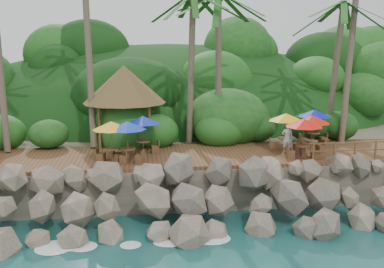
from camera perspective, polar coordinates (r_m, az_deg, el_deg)
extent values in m
plane|color=#19514F|center=(18.49, 2.29, -14.15)|extent=(140.00, 140.00, 0.00)
cube|color=gray|center=(33.29, -2.05, -0.55)|extent=(32.00, 25.20, 2.10)
ellipsoid|color=#143811|center=(40.83, -2.93, 0.19)|extent=(44.80, 28.00, 15.40)
cube|color=brown|center=(23.34, 0.00, -2.89)|extent=(26.00, 5.00, 0.20)
ellipsoid|color=white|center=(18.84, -16.78, -14.05)|extent=(1.20, 0.80, 0.06)
ellipsoid|color=white|center=(18.55, -7.34, -14.05)|extent=(1.20, 0.80, 0.06)
ellipsoid|color=white|center=(18.75, 2.14, -13.68)|extent=(1.20, 0.80, 0.06)
ellipsoid|color=white|center=(19.41, 11.15, -12.99)|extent=(1.20, 0.80, 0.06)
ellipsoid|color=white|center=(20.49, 19.35, -12.09)|extent=(1.20, 0.80, 0.06)
cylinder|color=brown|center=(25.71, -13.63, 13.68)|extent=(0.80, 2.72, 13.50)
cylinder|color=brown|center=(25.49, -0.12, 8.29)|extent=(0.72, 0.78, 8.56)
cylinder|color=brown|center=(25.94, 3.50, 8.40)|extent=(0.62, 0.77, 8.62)
cylinder|color=brown|center=(27.42, 20.14, 10.31)|extent=(1.30, 1.38, 10.90)
cylinder|color=brown|center=(27.78, 18.29, 7.61)|extent=(0.45, 1.33, 8.17)
ellipsoid|color=#23601E|center=(27.85, 18.84, 16.02)|extent=(6.00, 6.00, 2.40)
cylinder|color=brown|center=(24.86, -12.08, 0.81)|extent=(0.16, 0.16, 2.40)
cylinder|color=brown|center=(24.76, -5.61, 0.97)|extent=(0.16, 0.16, 2.40)
cylinder|color=brown|center=(27.61, -11.57, 1.89)|extent=(0.16, 0.16, 2.40)
cylinder|color=brown|center=(27.51, -5.75, 2.03)|extent=(0.16, 0.16, 2.40)
cone|color=brown|center=(25.85, -8.91, 6.48)|extent=(4.88, 4.88, 2.20)
cylinder|color=brown|center=(21.88, -8.40, -2.81)|extent=(0.07, 0.07, 0.67)
cylinder|color=brown|center=(21.80, -8.43, -1.93)|extent=(0.76, 0.76, 0.05)
cylinder|color=brown|center=(21.73, -8.45, -1.12)|extent=(0.05, 0.05, 2.00)
cone|color=#0D32B1|center=(21.56, -8.52, 1.12)|extent=(1.91, 1.91, 0.41)
cube|color=brown|center=(22.19, -9.88, -3.01)|extent=(0.50, 0.50, 0.42)
cube|color=brown|center=(21.66, -6.86, -3.27)|extent=(0.50, 0.50, 0.42)
cylinder|color=brown|center=(24.71, 12.10, -1.30)|extent=(0.07, 0.07, 0.67)
cylinder|color=brown|center=(24.63, 12.14, -0.51)|extent=(0.76, 0.76, 0.05)
cylinder|color=brown|center=(24.57, 12.17, 0.21)|extent=(0.05, 0.05, 2.00)
cone|color=yellow|center=(24.42, 12.25, 2.20)|extent=(1.91, 1.91, 0.41)
cube|color=brown|center=(24.68, 10.62, -1.55)|extent=(0.46, 0.46, 0.42)
cube|color=brown|center=(24.80, 13.56, -1.62)|extent=(0.46, 0.46, 0.42)
cylinder|color=brown|center=(24.29, 15.35, -1.68)|extent=(0.07, 0.07, 0.67)
cylinder|color=brown|center=(24.21, 15.39, -0.88)|extent=(0.76, 0.76, 0.05)
cylinder|color=brown|center=(24.15, 15.43, -0.14)|extent=(0.05, 0.05, 2.00)
cone|color=red|center=(24.00, 15.54, 1.88)|extent=(1.91, 1.91, 0.41)
cube|color=brown|center=(23.94, 14.11, -2.11)|extent=(0.47, 0.47, 0.42)
cube|color=brown|center=(24.70, 16.51, -1.83)|extent=(0.47, 0.47, 0.42)
cylinder|color=brown|center=(22.00, -10.43, -2.81)|extent=(0.07, 0.07, 0.67)
cylinder|color=brown|center=(21.92, -10.47, -1.93)|extent=(0.76, 0.76, 0.05)
cylinder|color=brown|center=(21.85, -10.50, -1.12)|extent=(0.05, 0.05, 2.00)
cone|color=#EEAF14|center=(21.68, -10.58, 1.11)|extent=(1.91, 1.91, 0.41)
cube|color=brown|center=(22.30, -11.91, -3.01)|extent=(0.49, 0.49, 0.42)
cube|color=brown|center=(21.78, -8.90, -3.25)|extent=(0.49, 0.49, 0.42)
cylinder|color=brown|center=(23.45, -6.44, -1.79)|extent=(0.07, 0.07, 0.67)
cylinder|color=brown|center=(23.38, -6.46, -0.97)|extent=(0.76, 0.76, 0.05)
cylinder|color=brown|center=(23.31, -6.48, -0.20)|extent=(0.05, 0.05, 2.00)
cone|color=#0C22A0|center=(23.15, -6.52, 1.89)|extent=(1.91, 1.91, 0.41)
cube|color=brown|center=(23.40, -7.98, -2.18)|extent=(0.43, 0.43, 0.42)
cube|color=brown|center=(23.58, -4.90, -2.01)|extent=(0.43, 0.43, 0.42)
cylinder|color=brown|center=(23.06, 14.38, -2.32)|extent=(0.07, 0.07, 0.67)
cylinder|color=brown|center=(22.98, 14.42, -1.48)|extent=(0.76, 0.76, 0.05)
cylinder|color=brown|center=(22.91, 14.46, -0.71)|extent=(0.05, 0.05, 2.00)
cone|color=red|center=(22.75, 14.57, 1.42)|extent=(1.91, 1.91, 0.41)
cube|color=brown|center=(22.93, 12.83, -2.65)|extent=(0.42, 0.42, 0.42)
cube|color=brown|center=(23.27, 15.87, -2.60)|extent=(0.42, 0.42, 0.42)
cylinder|color=brown|center=(26.53, 15.65, -0.59)|extent=(0.07, 0.07, 0.67)
cylinder|color=brown|center=(26.46, 15.69, 0.14)|extent=(0.76, 0.76, 0.05)
cylinder|color=brown|center=(26.41, 15.73, 0.82)|extent=(0.05, 0.05, 2.00)
cone|color=#0D18AF|center=(26.27, 15.83, 2.67)|extent=(1.91, 1.91, 0.41)
cube|color=brown|center=(26.27, 14.41, -0.93)|extent=(0.42, 0.42, 0.42)
cube|color=brown|center=(26.86, 16.84, -0.80)|extent=(0.42, 0.42, 0.42)
cylinder|color=brown|center=(22.44, 15.65, -2.34)|extent=(0.10, 0.10, 1.00)
cylinder|color=brown|center=(22.88, 18.20, -2.23)|extent=(0.10, 0.10, 1.00)
cylinder|color=brown|center=(23.36, 20.65, -2.12)|extent=(0.10, 0.10, 1.00)
cylinder|color=brown|center=(23.88, 23.00, -2.01)|extent=(0.10, 0.10, 1.00)
cube|color=brown|center=(23.52, 21.92, -1.00)|extent=(6.10, 0.06, 0.06)
cube|color=brown|center=(23.60, 21.85, -1.95)|extent=(6.10, 0.06, 0.06)
imported|color=silver|center=(23.93, 12.43, -0.54)|extent=(0.68, 0.54, 1.64)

